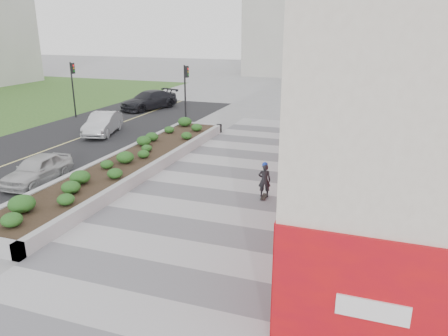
% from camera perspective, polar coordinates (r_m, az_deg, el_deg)
% --- Properties ---
extents(ground, '(160.00, 160.00, 0.00)m').
position_cam_1_polar(ground, '(14.02, -7.20, -11.02)').
color(ground, gray).
rests_on(ground, ground).
extents(walkway, '(8.00, 36.00, 0.01)m').
position_cam_1_polar(walkway, '(16.46, -2.53, -6.28)').
color(walkway, '#A8A8AD').
rests_on(walkway, ground).
extents(building, '(6.04, 24.08, 8.00)m').
position_cam_1_polar(building, '(20.10, 23.27, 8.58)').
color(building, beige).
rests_on(building, ground).
extents(planter, '(3.00, 18.00, 0.90)m').
position_cam_1_polar(planter, '(22.03, -11.98, 0.86)').
color(planter, '#9E9EA0').
rests_on(planter, ground).
extents(street, '(10.00, 40.00, 0.00)m').
position_cam_1_polar(street, '(26.04, -24.26, 1.33)').
color(street, black).
rests_on(street, ground).
extents(traffic_signal_near, '(0.33, 0.28, 4.20)m').
position_cam_1_polar(traffic_signal_near, '(31.44, -5.00, 10.63)').
color(traffic_signal_near, black).
rests_on(traffic_signal_near, ground).
extents(traffic_signal_far, '(0.33, 0.28, 4.20)m').
position_cam_1_polar(traffic_signal_far, '(35.81, -19.13, 10.63)').
color(traffic_signal_far, black).
rests_on(traffic_signal_far, ground).
extents(distant_bldg_north_l, '(16.00, 12.00, 20.00)m').
position_cam_1_polar(distant_bldg_north_l, '(66.82, 10.98, 20.50)').
color(distant_bldg_north_l, '#ADAAA3').
rests_on(distant_bldg_north_l, ground).
extents(manhole_cover, '(0.44, 0.44, 0.01)m').
position_cam_1_polar(manhole_cover, '(16.29, -0.89, -6.54)').
color(manhole_cover, '#595654').
rests_on(manhole_cover, ground).
extents(skateboarder, '(0.59, 0.73, 1.56)m').
position_cam_1_polar(skateboarder, '(17.91, 5.31, -1.57)').
color(skateboarder, beige).
rests_on(skateboarder, ground).
extents(car_white, '(1.70, 3.78, 1.26)m').
position_cam_1_polar(car_white, '(21.41, -23.18, -0.15)').
color(car_white, '#BBBBBD').
rests_on(car_white, ground).
extents(car_silver, '(2.59, 4.50, 1.40)m').
position_cam_1_polar(car_silver, '(29.79, -15.55, 5.61)').
color(car_silver, silver).
rests_on(car_silver, ground).
extents(car_dark, '(3.87, 5.74, 1.55)m').
position_cam_1_polar(car_dark, '(38.17, -9.78, 8.73)').
color(car_dark, black).
rests_on(car_dark, ground).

